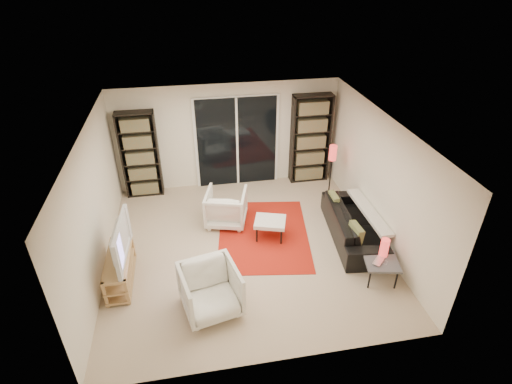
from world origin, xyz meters
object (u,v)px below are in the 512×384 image
ottoman (270,222)px  side_table (381,262)px  tv_stand (120,269)px  armchair_back (226,207)px  bookshelf_right (310,139)px  floor_lamp (332,159)px  bookshelf_left (140,155)px  armchair_front (211,290)px  sofa (354,224)px

ottoman → side_table: size_ratio=1.08×
tv_stand → armchair_back: bearing=35.7°
bookshelf_right → ottoman: bearing=-123.3°
floor_lamp → bookshelf_left: bearing=168.5°
floor_lamp → side_table: bearing=-91.4°
ottoman → bookshelf_left: bearing=139.2°
bookshelf_right → armchair_back: 2.70m
armchair_back → armchair_front: (-0.50, -2.27, 0.02)m
side_table → floor_lamp: 2.81m
side_table → bookshelf_right: bearing=92.9°
armchair_back → armchair_front: size_ratio=0.94×
tv_stand → armchair_back: armchair_back is taller
side_table → tv_stand: bearing=170.4°
tv_stand → armchair_front: size_ratio=1.39×
bookshelf_left → side_table: 5.43m
bookshelf_right → side_table: size_ratio=3.26×
armchair_back → side_table: armchair_back is taller
ottoman → tv_stand: bearing=-164.7°
tv_stand → ottoman: 2.80m
bookshelf_left → ottoman: bearing=-40.8°
armchair_front → ottoman: 2.06m
bookshelf_right → armchair_back: size_ratio=2.62×
bookshelf_right → floor_lamp: (0.25, -0.83, -0.12)m
bookshelf_right → ottoman: bookshelf_right is taller
armchair_front → side_table: armchair_front is taller
sofa → armchair_back: 2.52m
tv_stand → side_table: size_ratio=1.85×
armchair_front → ottoman: armchair_front is taller
armchair_front → floor_lamp: 4.15m
bookshelf_right → bookshelf_left: bearing=180.0°
ottoman → floor_lamp: size_ratio=0.56×
tv_stand → armchair_back: size_ratio=1.49×
sofa → ottoman: 1.60m
side_table → armchair_back: bearing=137.9°
tv_stand → armchair_front: (1.44, -0.88, 0.13)m
bookshelf_left → sofa: (4.04, -2.39, -0.67)m
side_table → floor_lamp: size_ratio=0.52×
tv_stand → sofa: (4.28, 0.47, 0.04)m
armchair_back → sofa: bearing=173.9°
armchair_front → ottoman: (1.27, 1.62, -0.04)m
floor_lamp → armchair_front: bearing=-135.0°
tv_stand → bookshelf_right: bearing=34.9°
sofa → side_table: bearing=-174.0°
armchair_front → side_table: bearing=-9.5°
sofa → ottoman: size_ratio=2.99×
bookshelf_right → side_table: bearing=-87.1°
armchair_back → floor_lamp: floor_lamp is taller
tv_stand → floor_lamp: bearing=25.0°
bookshelf_right → floor_lamp: bookshelf_right is taller
floor_lamp → tv_stand: bearing=-155.0°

